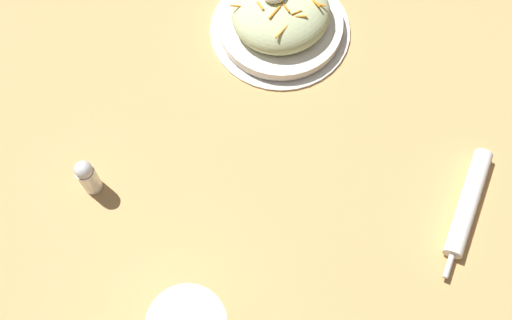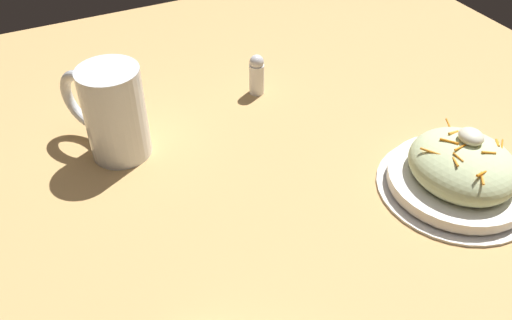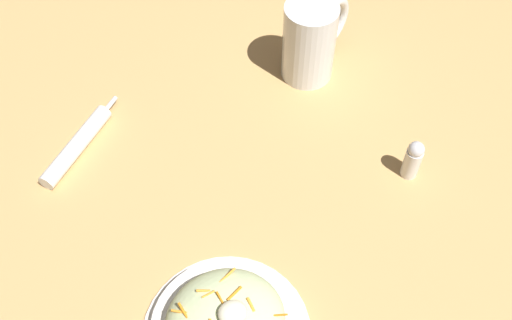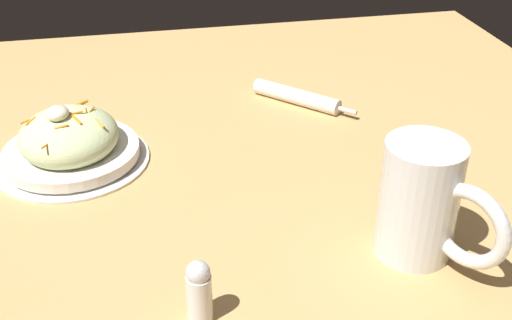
{
  "view_description": "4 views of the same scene",
  "coord_description": "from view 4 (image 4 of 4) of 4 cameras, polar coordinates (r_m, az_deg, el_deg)",
  "views": [
    {
      "loc": [
        0.15,
        0.35,
        0.91
      ],
      "look_at": [
        0.01,
        0.0,
        0.06
      ],
      "focal_mm": 45.14,
      "sensor_mm": 36.0,
      "label": 1
    },
    {
      "loc": [
        -0.54,
        0.31,
        0.56
      ],
      "look_at": [
        0.0,
        0.04,
        0.06
      ],
      "focal_mm": 37.94,
      "sensor_mm": 36.0,
      "label": 2
    },
    {
      "loc": [
        -0.2,
        -0.53,
        0.82
      ],
      "look_at": [
        -0.0,
        -0.01,
        0.07
      ],
      "focal_mm": 42.17,
      "sensor_mm": 36.0,
      "label": 3
    },
    {
      "loc": [
        0.76,
        -0.12,
        0.51
      ],
      "look_at": [
        0.01,
        0.03,
        0.06
      ],
      "focal_mm": 44.55,
      "sensor_mm": 36.0,
      "label": 4
    }
  ],
  "objects": [
    {
      "name": "beer_mug",
      "position": [
        0.8,
        14.63,
        -4.12
      ],
      "size": [
        0.16,
        0.12,
        0.15
      ],
      "color": "white",
      "rests_on": "ground_plane"
    },
    {
      "name": "ground_plane",
      "position": [
        0.93,
        -2.27,
        -2.78
      ],
      "size": [
        1.43,
        1.43,
        0.0
      ],
      "primitive_type": "plane",
      "color": "tan"
    },
    {
      "name": "salt_shaker",
      "position": [
        0.7,
        -5.13,
        -11.6
      ],
      "size": [
        0.03,
        0.03,
        0.08
      ],
      "color": "white",
      "rests_on": "ground_plane"
    },
    {
      "name": "napkin_roll",
      "position": [
        1.18,
        3.72,
        5.7
      ],
      "size": [
        0.16,
        0.16,
        0.03
      ],
      "color": "white",
      "rests_on": "ground_plane"
    },
    {
      "name": "salad_plate",
      "position": [
        1.02,
        -16.35,
        1.43
      ],
      "size": [
        0.24,
        0.24,
        0.1
      ],
      "color": "white",
      "rests_on": "ground_plane"
    }
  ]
}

